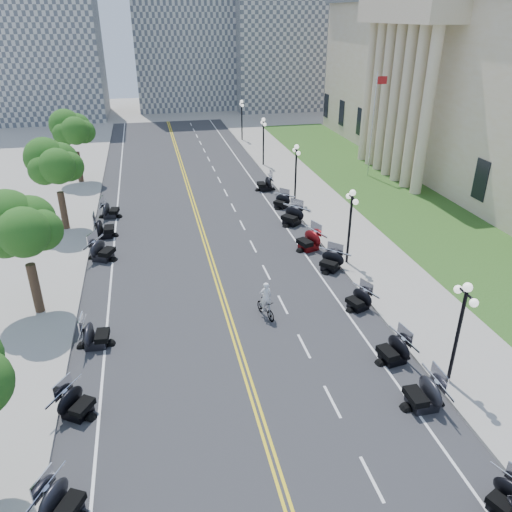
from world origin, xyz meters
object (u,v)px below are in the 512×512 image
civic_building (509,80)px  bicycle (266,308)px  flagpole (372,126)px  motorcycle_n_3 (424,392)px  cyclist_rider (266,285)px

civic_building → bicycle: civic_building is taller
civic_building → flagpole: size_ratio=5.10×
bicycle → motorcycle_n_3: bearing=-76.6°
bicycle → cyclist_rider: 1.41m
flagpole → cyclist_rider: size_ratio=5.70×
motorcycle_n_3 → cyclist_rider: bearing=-149.8°
motorcycle_n_3 → flagpole: bearing=159.6°
motorcycle_n_3 → cyclist_rider: cyclist_rider is taller
civic_building → bicycle: 38.74m
motorcycle_n_3 → bicycle: 9.38m
civic_building → motorcycle_n_3: (-25.26, -31.05, -8.17)m
motorcycle_n_3 → bicycle: motorcycle_n_3 is taller
civic_building → bicycle: size_ratio=29.00×
flagpole → motorcycle_n_3: bearing=-109.9°
bicycle → civic_building: bearing=20.1°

